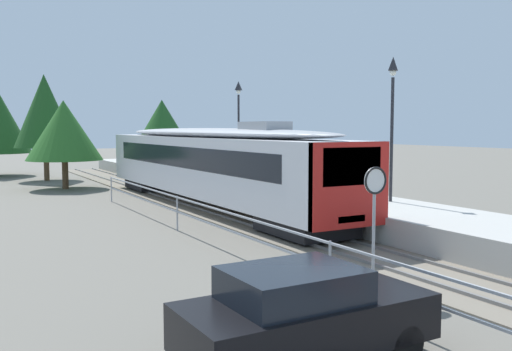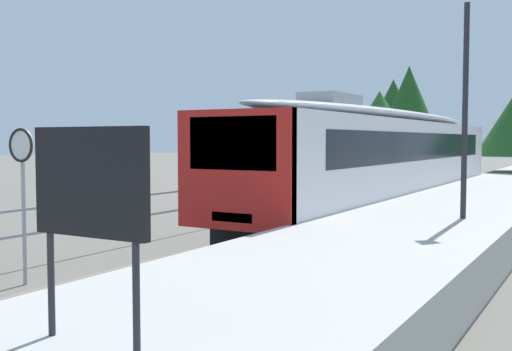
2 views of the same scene
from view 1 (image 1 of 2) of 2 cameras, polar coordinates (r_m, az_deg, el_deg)
name	(u,v)px [view 1 (image 1 of 2)]	position (r m, az deg, el deg)	size (l,w,h in m)	color
ground_plane	(175,226)	(21.14, -8.24, -5.11)	(160.00, 160.00, 0.00)	#6B665B
track_rails	(246,219)	(22.35, -1.01, -4.42)	(3.20, 60.00, 0.14)	slate
commuter_train	(208,161)	(25.36, -4.88, 1.48)	(2.82, 20.71, 3.74)	silver
station_platform	(313,203)	(23.97, 5.87, -2.81)	(3.90, 60.00, 0.90)	#B7B5AD
platform_lamp_mid_platform	(392,101)	(21.37, 13.75, 7.36)	(0.34, 0.34, 5.35)	#232328
platform_lamp_far_end	(239,110)	(31.62, -1.79, 6.65)	(0.34, 0.34, 5.35)	#232328
speed_limit_sign	(375,198)	(12.53, 12.04, -2.22)	(0.61, 0.10, 2.81)	#9EA0A5
carpark_fence	(330,257)	(12.13, 7.56, -8.22)	(0.06, 36.06, 1.25)	#9EA0A5
parked_hatchback_black	(303,314)	(8.89, 4.86, -13.90)	(4.03, 1.82, 1.53)	black
tree_behind_station_far	(64,130)	(35.17, -19.01, 4.38)	(4.46, 4.46, 5.29)	brown
tree_distant_left	(45,111)	(41.21, -20.75, 6.16)	(4.15, 4.15, 7.32)	brown
tree_distant_centre	(162,128)	(39.18, -9.56, 4.83)	(4.54, 4.54, 5.58)	brown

